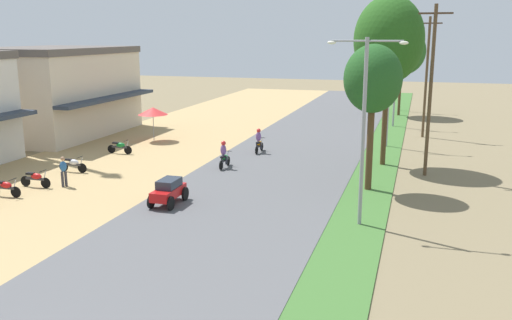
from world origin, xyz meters
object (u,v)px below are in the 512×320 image
(parked_motorbike_sixth, at_px, (73,164))
(pedestrian_on_shoulder, at_px, (63,170))
(parked_motorbike_fourth, at_px, (5,187))
(vendor_umbrella, at_px, (153,111))
(parked_motorbike_fifth, at_px, (36,178))
(median_tree_nearest, at_px, (373,80))
(median_tree_third, at_px, (402,51))
(utility_pole_far, at_px, (426,76))
(streetlamp_farthest, at_px, (401,66))
(motorbike_ahead_third, at_px, (259,141))
(car_sedan_red, at_px, (169,190))
(utility_pole_near, at_px, (431,89))
(motorbike_ahead_second, at_px, (224,155))
(median_tree_second, at_px, (389,40))
(parked_motorbike_seventh, at_px, (120,146))
(streetlamp_near, at_px, (364,120))
(streetlamp_mid, at_px, (389,84))
(streetlamp_far, at_px, (395,79))

(parked_motorbike_sixth, distance_m, pedestrian_on_shoulder, 3.23)
(parked_motorbike_fourth, bearing_deg, vendor_umbrella, 88.91)
(parked_motorbike_fifth, height_order, median_tree_nearest, median_tree_nearest)
(vendor_umbrella, height_order, median_tree_third, median_tree_third)
(parked_motorbike_sixth, xyz_separation_m, utility_pole_far, (19.41, 17.85, 4.23))
(streetlamp_farthest, distance_m, utility_pole_far, 15.39)
(parked_motorbike_fifth, relative_size, motorbike_ahead_third, 1.00)
(vendor_umbrella, height_order, car_sedan_red, vendor_umbrella)
(utility_pole_near, distance_m, motorbike_ahead_second, 12.35)
(median_tree_second, xyz_separation_m, car_sedan_red, (-9.06, -11.28, -6.80))
(parked_motorbike_seventh, height_order, median_tree_third, median_tree_third)
(streetlamp_near, bearing_deg, parked_motorbike_fifth, 176.64)
(parked_motorbike_fifth, relative_size, streetlamp_mid, 0.23)
(motorbike_ahead_second, xyz_separation_m, motorbike_ahead_third, (0.76, 4.81, 0.00))
(pedestrian_on_shoulder, bearing_deg, motorbike_ahead_second, 43.32)
(motorbike_ahead_second, distance_m, motorbike_ahead_third, 4.87)
(streetlamp_far, bearing_deg, utility_pole_far, -60.65)
(parked_motorbike_sixth, xyz_separation_m, median_tree_third, (17.10, 29.27, 5.69))
(pedestrian_on_shoulder, xyz_separation_m, median_tree_third, (15.68, 32.14, 5.28))
(vendor_umbrella, height_order, streetlamp_farthest, streetlamp_farthest)
(car_sedan_red, bearing_deg, motorbike_ahead_third, 86.20)
(median_tree_nearest, distance_m, car_sedan_red, 11.36)
(pedestrian_on_shoulder, bearing_deg, motorbike_ahead_third, 56.20)
(car_sedan_red, bearing_deg, streetlamp_mid, 62.61)
(motorbike_ahead_second, bearing_deg, streetlamp_farthest, 73.37)
(parked_motorbike_fourth, relative_size, median_tree_third, 0.21)
(streetlamp_mid, distance_m, car_sedan_red, 19.71)
(pedestrian_on_shoulder, height_order, median_tree_third, median_tree_third)
(streetlamp_mid, height_order, streetlamp_far, streetlamp_mid)
(median_tree_nearest, xyz_separation_m, utility_pole_near, (2.82, 4.10, -0.74))
(streetlamp_mid, distance_m, utility_pole_far, 5.43)
(utility_pole_near, height_order, motorbike_ahead_third, utility_pole_near)
(pedestrian_on_shoulder, height_order, median_tree_nearest, median_tree_nearest)
(parked_motorbike_fourth, distance_m, motorbike_ahead_second, 12.03)
(median_tree_nearest, relative_size, motorbike_ahead_second, 4.10)
(median_tree_nearest, distance_m, utility_pole_near, 5.03)
(parked_motorbike_fourth, distance_m, median_tree_second, 22.42)
(streetlamp_farthest, xyz_separation_m, motorbike_ahead_third, (-8.08, -24.81, -3.83))
(parked_motorbike_seventh, height_order, motorbike_ahead_third, motorbike_ahead_third)
(parked_motorbike_seventh, bearing_deg, parked_motorbike_fourth, -91.25)
(parked_motorbike_fifth, relative_size, median_tree_second, 0.18)
(streetlamp_far, xyz_separation_m, motorbike_ahead_second, (-8.84, -18.86, -3.31))
(streetlamp_near, bearing_deg, pedestrian_on_shoulder, 174.39)
(median_tree_nearest, bearing_deg, pedestrian_on_shoulder, -165.19)
(parked_motorbike_seventh, bearing_deg, utility_pole_near, -0.05)
(parked_motorbike_fifth, relative_size, motorbike_ahead_second, 1.00)
(median_tree_nearest, height_order, motorbike_ahead_second, median_tree_nearest)
(utility_pole_far, bearing_deg, motorbike_ahead_second, -128.14)
(parked_motorbike_fourth, xyz_separation_m, median_tree_nearest, (16.99, 6.47, 5.12))
(motorbike_ahead_third, bearing_deg, car_sedan_red, -93.80)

